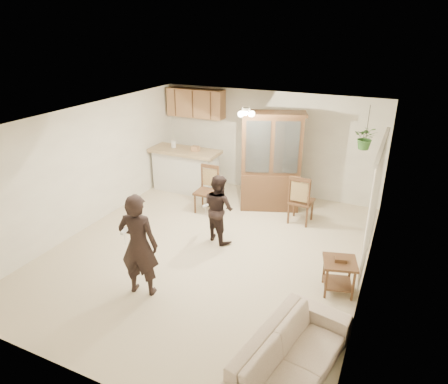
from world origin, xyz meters
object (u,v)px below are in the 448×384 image
at_px(sofa, 290,354).
at_px(chair_hutch_left, 281,186).
at_px(side_table, 338,276).
at_px(child, 219,208).
at_px(china_hutch, 271,163).
at_px(adult, 138,242).
at_px(chair_hutch_right, 301,209).
at_px(chair_bar, 206,199).

bearing_deg(sofa, chair_hutch_left, 29.11).
bearing_deg(side_table, child, 163.80).
bearing_deg(china_hutch, sofa, -88.68).
xyz_separation_m(child, china_hutch, (0.41, 1.84, 0.42)).
relative_size(sofa, adult, 1.04).
xyz_separation_m(china_hutch, chair_hutch_right, (0.84, -0.41, -0.79)).
relative_size(adult, chair_hutch_right, 1.66).
distance_m(chair_bar, chair_hutch_right, 2.10).
bearing_deg(chair_hutch_left, child, -83.80).
bearing_deg(child, china_hutch, -77.94).
bearing_deg(adult, sofa, 153.65).
xyz_separation_m(china_hutch, chair_hutch_left, (0.08, 0.63, -0.79)).
xyz_separation_m(chair_bar, chair_hutch_left, (1.30, 1.42, 0.01)).
bearing_deg(chair_hutch_left, adult, -83.63).
height_order(adult, side_table, adult).
bearing_deg(chair_hutch_right, chair_bar, 12.99).
relative_size(china_hutch, chair_bar, 2.12).
bearing_deg(chair_bar, child, -53.85).
xyz_separation_m(chair_bar, chair_hutch_right, (2.06, 0.38, 0.01)).
height_order(sofa, child, child).
height_order(adult, china_hutch, china_hutch).
bearing_deg(side_table, chair_bar, 151.54).
height_order(sofa, chair_hutch_right, chair_hutch_right).
relative_size(side_table, chair_hutch_left, 0.58).
bearing_deg(china_hutch, chair_hutch_left, 62.81).
bearing_deg(chair_hutch_right, child, 51.25).
xyz_separation_m(sofa, side_table, (0.22, 1.97, -0.08)).
distance_m(adult, chair_bar, 3.14).
relative_size(sofa, chair_bar, 1.79).
bearing_deg(chair_bar, chair_hutch_right, 8.98).
xyz_separation_m(sofa, chair_bar, (-3.01, 3.72, -0.07)).
height_order(side_table, chair_bar, chair_bar).
relative_size(sofa, chair_hutch_left, 1.74).
relative_size(side_table, chair_bar, 0.60).
height_order(side_table, chair_hutch_right, chair_hutch_right).
distance_m(sofa, side_table, 1.98).
height_order(chair_hutch_left, chair_hutch_right, chair_hutch_right).
bearing_deg(child, adult, 103.94).
distance_m(china_hutch, chair_hutch_left, 1.02).
relative_size(sofa, chair_hutch_right, 1.73).
height_order(chair_bar, chair_hutch_right, chair_hutch_right).
relative_size(chair_hutch_left, chair_hutch_right, 0.99).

